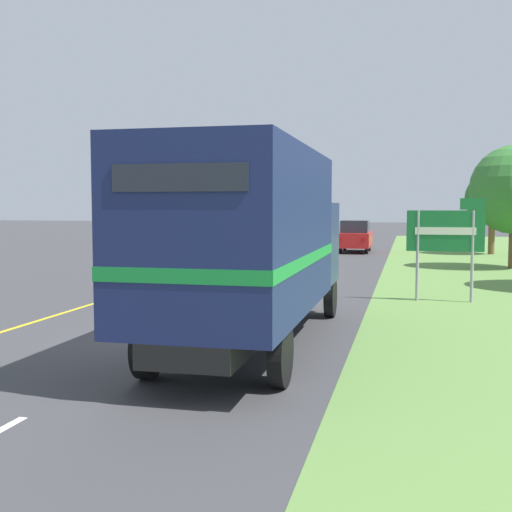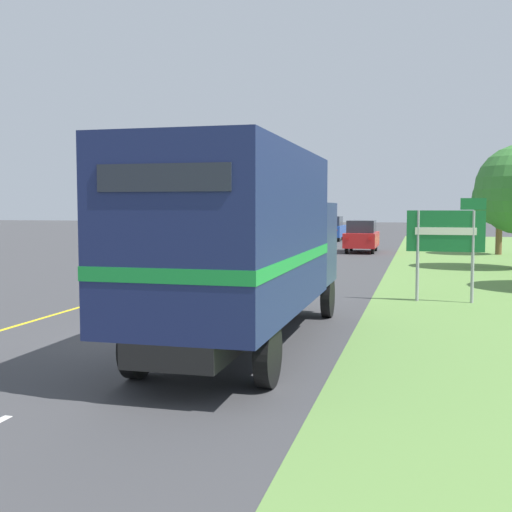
{
  "view_description": "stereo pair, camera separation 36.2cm",
  "coord_description": "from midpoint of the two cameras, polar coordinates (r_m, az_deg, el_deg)",
  "views": [
    {
      "loc": [
        4.7,
        -11.92,
        2.67
      ],
      "look_at": [
        0.3,
        6.64,
        1.2
      ],
      "focal_mm": 45.0,
      "sensor_mm": 36.0,
      "label": 1
    },
    {
      "loc": [
        5.06,
        -11.83,
        2.67
      ],
      "look_at": [
        0.3,
        6.64,
        1.2
      ],
      "focal_mm": 45.0,
      "sensor_mm": 36.0,
      "label": 2
    }
  ],
  "objects": [
    {
      "name": "horse_trailer_truck",
      "position": [
        11.97,
        -0.22,
        1.38
      ],
      "size": [
        2.46,
        8.39,
        3.67
      ],
      "color": "black",
      "rests_on": "ground"
    },
    {
      "name": "ground_plane",
      "position": [
        13.11,
        -7.81,
        -7.38
      ],
      "size": [
        200.0,
        200.0,
        0.0
      ],
      "primitive_type": "plane",
      "color": "#3D3D3F"
    },
    {
      "name": "roadside_tree_far",
      "position": [
        38.3,
        21.12,
        4.77
      ],
      "size": [
        3.03,
        3.03,
        4.64
      ],
      "color": "brown",
      "rests_on": "ground"
    },
    {
      "name": "centre_dash_farthest",
      "position": [
        39.1,
        7.23,
        0.46
      ],
      "size": [
        0.12,
        2.6,
        0.01
      ],
      "primitive_type": "cube",
      "color": "white",
      "rests_on": "ground"
    },
    {
      "name": "lead_car_red_ahead",
      "position": [
        38.08,
        9.64,
        1.75
      ],
      "size": [
        1.8,
        4.02,
        1.88
      ],
      "color": "black",
      "rests_on": "ground"
    },
    {
      "name": "lead_car_blue_ahead",
      "position": [
        50.8,
        6.93,
        2.45
      ],
      "size": [
        1.8,
        4.3,
        1.93
      ],
      "color": "black",
      "rests_on": "ground"
    },
    {
      "name": "centre_dash_mid_a",
      "position": [
        19.7,
        -0.04,
        -3.37
      ],
      "size": [
        0.12,
        2.6,
        0.01
      ],
      "primitive_type": "cube",
      "color": "white",
      "rests_on": "ground"
    },
    {
      "name": "lead_car_white",
      "position": [
        26.06,
        -0.61,
        0.73
      ],
      "size": [
        1.8,
        4.05,
        1.99
      ],
      "color": "black",
      "rests_on": "ground"
    },
    {
      "name": "centre_dash_far",
      "position": [
        32.58,
        5.77,
        -0.31
      ],
      "size": [
        0.12,
        2.6,
        0.01
      ],
      "primitive_type": "cube",
      "color": "white",
      "rests_on": "ground"
    },
    {
      "name": "highway_sign",
      "position": [
        18.67,
        17.16,
        1.83
      ],
      "size": [
        2.11,
        0.09,
        2.91
      ],
      "color": "#9E9EA3",
      "rests_on": "ground"
    },
    {
      "name": "edge_line_yellow",
      "position": [
        29.11,
        -2.77,
        -0.86
      ],
      "size": [
        0.12,
        65.38,
        0.01
      ],
      "primitive_type": "cube",
      "color": "yellow",
      "rests_on": "ground"
    },
    {
      "name": "centre_dash_mid_b",
      "position": [
        26.1,
        3.59,
        -1.47
      ],
      "size": [
        0.12,
        2.6,
        0.01
      ],
      "primitive_type": "cube",
      "color": "white",
      "rests_on": "ground"
    },
    {
      "name": "centre_dash_near",
      "position": [
        13.5,
        -7.11,
        -7.02
      ],
      "size": [
        0.12,
        2.6,
        0.01
      ],
      "primitive_type": "cube",
      "color": "white",
      "rests_on": "ground"
    }
  ]
}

